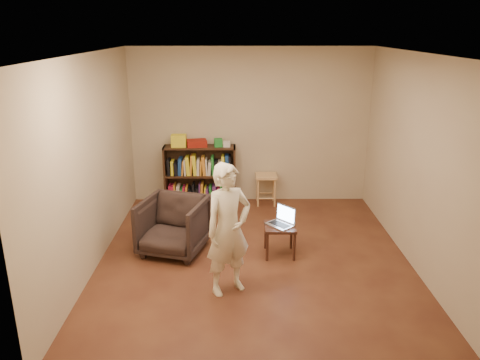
{
  "coord_description": "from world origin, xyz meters",
  "views": [
    {
      "loc": [
        -0.22,
        -5.47,
        2.89
      ],
      "look_at": [
        -0.18,
        0.35,
        0.98
      ],
      "focal_mm": 35.0,
      "sensor_mm": 36.0,
      "label": 1
    }
  ],
  "objects_px": {
    "bookshelf": "(200,178)",
    "armchair": "(173,226)",
    "side_table": "(280,231)",
    "stool": "(266,181)",
    "person": "(228,230)",
    "laptop": "(282,220)"
  },
  "relations": [
    {
      "from": "armchair",
      "to": "side_table",
      "type": "height_order",
      "value": "armchair"
    },
    {
      "from": "stool",
      "to": "laptop",
      "type": "xyz_separation_m",
      "value": [
        0.1,
        -1.85,
        0.06
      ]
    },
    {
      "from": "stool",
      "to": "armchair",
      "type": "bearing_deg",
      "value": -126.89
    },
    {
      "from": "bookshelf",
      "to": "armchair",
      "type": "height_order",
      "value": "bookshelf"
    },
    {
      "from": "stool",
      "to": "person",
      "type": "xyz_separation_m",
      "value": [
        -0.59,
        -2.77,
        0.34
      ]
    },
    {
      "from": "bookshelf",
      "to": "side_table",
      "type": "distance_m",
      "value": 2.28
    },
    {
      "from": "stool",
      "to": "laptop",
      "type": "relative_size",
      "value": 1.25
    },
    {
      "from": "laptop",
      "to": "person",
      "type": "height_order",
      "value": "person"
    },
    {
      "from": "bookshelf",
      "to": "armchair",
      "type": "relative_size",
      "value": 1.46
    },
    {
      "from": "bookshelf",
      "to": "laptop",
      "type": "distance_m",
      "value": 2.27
    },
    {
      "from": "bookshelf",
      "to": "armchair",
      "type": "distance_m",
      "value": 1.87
    },
    {
      "from": "bookshelf",
      "to": "person",
      "type": "xyz_separation_m",
      "value": [
        0.53,
        -2.84,
        0.32
      ]
    },
    {
      "from": "armchair",
      "to": "laptop",
      "type": "xyz_separation_m",
      "value": [
        1.44,
        -0.06,
        0.1
      ]
    },
    {
      "from": "bookshelf",
      "to": "person",
      "type": "height_order",
      "value": "person"
    },
    {
      "from": "armchair",
      "to": "person",
      "type": "bearing_deg",
      "value": -36.17
    },
    {
      "from": "laptop",
      "to": "person",
      "type": "distance_m",
      "value": 1.19
    },
    {
      "from": "bookshelf",
      "to": "laptop",
      "type": "height_order",
      "value": "bookshelf"
    },
    {
      "from": "side_table",
      "to": "bookshelf",
      "type": "bearing_deg",
      "value": 121.36
    },
    {
      "from": "bookshelf",
      "to": "laptop",
      "type": "bearing_deg",
      "value": -57.54
    },
    {
      "from": "laptop",
      "to": "bookshelf",
      "type": "bearing_deg",
      "value": 170.52
    },
    {
      "from": "bookshelf",
      "to": "person",
      "type": "bearing_deg",
      "value": -79.44
    },
    {
      "from": "armchair",
      "to": "side_table",
      "type": "xyz_separation_m",
      "value": [
        1.41,
        -0.1,
        -0.03
      ]
    }
  ]
}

